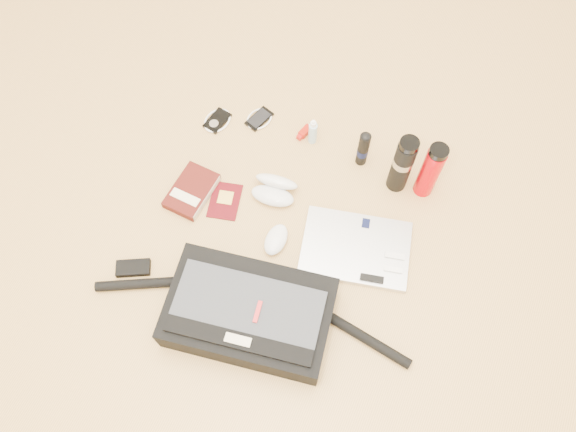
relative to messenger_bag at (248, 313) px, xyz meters
The scene contains 14 objects.
ground 0.25m from the messenger_bag, 93.11° to the left, with size 4.00×4.00×0.00m, color tan.
messenger_bag is the anchor object (origin of this frame).
laptop 0.42m from the messenger_bag, 57.83° to the left, with size 0.40×0.32×0.03m.
book 0.50m from the messenger_bag, 139.31° to the left, with size 0.14×0.20×0.04m.
passport 0.44m from the messenger_bag, 127.14° to the left, with size 0.14×0.16×0.01m.
mouse 0.28m from the messenger_bag, 96.78° to the left, with size 0.07×0.12×0.04m.
sunglasses_case 0.46m from the messenger_bag, 104.46° to the left, with size 0.17×0.15×0.09m.
ipod 0.77m from the messenger_bag, 124.63° to the left, with size 0.10×0.11×0.01m.
phone 0.77m from the messenger_bag, 112.85° to the left, with size 0.11×0.12×0.01m.
inhaler 0.73m from the messenger_bag, 99.02° to the left, with size 0.04×0.09×0.02m.
spray_bottle 0.71m from the messenger_bag, 96.44° to the left, with size 0.04×0.04×0.12m.
aerosol_can 0.70m from the messenger_bag, 80.48° to the left, with size 0.05×0.05×0.17m.
thermos_black 0.71m from the messenger_bag, 68.03° to the left, with size 0.08×0.08×0.27m.
thermos_red 0.76m from the messenger_bag, 61.99° to the left, with size 0.07×0.07×0.26m.
Camera 1 is at (0.32, -0.64, 1.74)m, focal length 35.00 mm.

